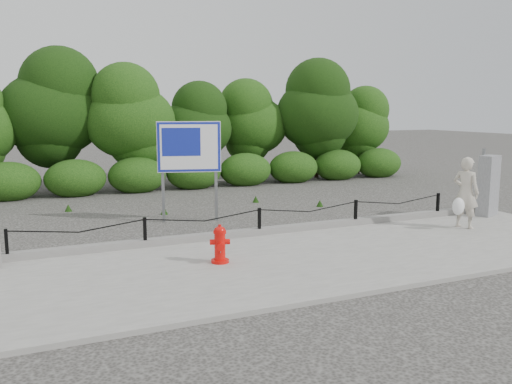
{
  "coord_description": "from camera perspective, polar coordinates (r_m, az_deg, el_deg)",
  "views": [
    {
      "loc": [
        -4.79,
        -10.47,
        2.83
      ],
      "look_at": [
        0.01,
        0.2,
        1.0
      ],
      "focal_mm": 38.0,
      "sensor_mm": 36.0,
      "label": 1
    }
  ],
  "objects": [
    {
      "name": "ground",
      "position": [
        11.86,
        0.35,
        -4.92
      ],
      "size": [
        90.0,
        90.0,
        0.0
      ],
      "primitive_type": "plane",
      "color": "#2D2B28",
      "rests_on": "ground"
    },
    {
      "name": "curb",
      "position": [
        11.87,
        0.25,
        -4.16
      ],
      "size": [
        14.0,
        0.22,
        0.14
      ],
      "primitive_type": "cube",
      "color": "slate",
      "rests_on": "sidewalk"
    },
    {
      "name": "sidewalk",
      "position": [
        10.12,
        5.1,
        -7.14
      ],
      "size": [
        14.0,
        4.0,
        0.08
      ],
      "primitive_type": "cube",
      "color": "gray",
      "rests_on": "ground"
    },
    {
      "name": "treeline",
      "position": [
        19.92,
        -11.23,
        7.94
      ],
      "size": [
        20.3,
        3.81,
        4.76
      ],
      "color": "black",
      "rests_on": "ground"
    },
    {
      "name": "chain_barrier",
      "position": [
        11.76,
        0.36,
        -2.76
      ],
      "size": [
        10.06,
        0.06,
        0.6
      ],
      "color": "black",
      "rests_on": "sidewalk"
    },
    {
      "name": "advertising_sign",
      "position": [
        13.44,
        -7.08,
        4.26
      ],
      "size": [
        1.52,
        0.51,
        2.5
      ],
      "rotation": [
        0.0,
        0.0,
        -0.27
      ],
      "color": "slate",
      "rests_on": "ground"
    },
    {
      "name": "fire_hydrant",
      "position": [
        9.72,
        -3.82,
        -5.54
      ],
      "size": [
        0.4,
        0.41,
        0.69
      ],
      "rotation": [
        0.0,
        0.0,
        -0.29
      ],
      "color": "red",
      "rests_on": "sidewalk"
    },
    {
      "name": "utility_cabinet",
      "position": [
        15.07,
        23.25,
        0.63
      ],
      "size": [
        0.67,
        0.52,
        1.71
      ],
      "rotation": [
        0.0,
        0.0,
        0.34
      ],
      "color": "#9C9C9F",
      "rests_on": "sidewalk"
    },
    {
      "name": "pedestrian",
      "position": [
        13.29,
        21.17,
        -0.14
      ],
      "size": [
        0.79,
        0.7,
        1.64
      ],
      "rotation": [
        0.0,
        0.0,
        1.95
      ],
      "color": "beige",
      "rests_on": "sidewalk"
    }
  ]
}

